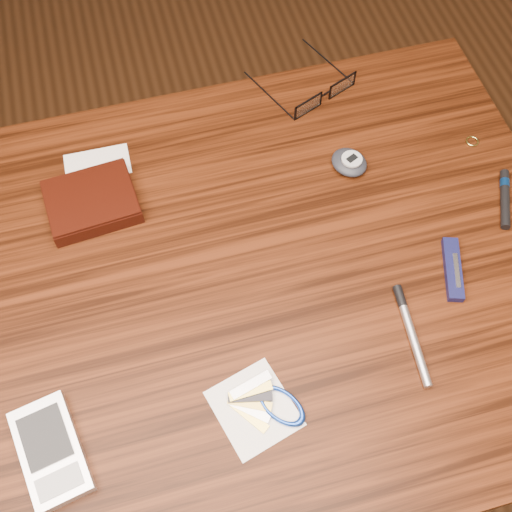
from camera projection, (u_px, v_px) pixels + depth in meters
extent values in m
plane|color=#472814|center=(231.00, 431.00, 1.50)|extent=(3.80, 3.80, 0.00)
cube|color=#3B1809|center=(213.00, 292.00, 0.86)|extent=(1.00, 0.70, 0.03)
cylinder|color=#4C2814|center=(394.00, 200.00, 1.39)|extent=(0.05, 0.05, 0.71)
cube|color=black|center=(92.00, 203.00, 0.90)|extent=(0.13, 0.11, 0.02)
cube|color=black|center=(90.00, 197.00, 0.89)|extent=(0.13, 0.11, 0.00)
cube|color=silver|center=(97.00, 164.00, 0.95)|extent=(0.10, 0.06, 0.00)
cube|color=black|center=(308.00, 106.00, 0.98)|extent=(0.05, 0.02, 0.03)
cube|color=silver|center=(308.00, 106.00, 0.98)|extent=(0.05, 0.02, 0.02)
cylinder|color=black|center=(269.00, 95.00, 1.01)|extent=(0.05, 0.12, 0.00)
cube|color=black|center=(342.00, 85.00, 1.01)|extent=(0.05, 0.02, 0.03)
cube|color=silver|center=(342.00, 85.00, 1.01)|extent=(0.05, 0.02, 0.02)
cylinder|color=black|center=(328.00, 61.00, 1.05)|extent=(0.05, 0.12, 0.00)
cube|color=black|center=(326.00, 94.00, 0.99)|extent=(0.02, 0.01, 0.00)
torus|color=tan|center=(472.00, 141.00, 0.97)|extent=(0.02, 0.02, 0.00)
cube|color=silver|center=(51.00, 451.00, 0.73)|extent=(0.09, 0.13, 0.02)
cube|color=black|center=(44.00, 437.00, 0.73)|extent=(0.06, 0.07, 0.00)
cube|color=#94979A|center=(59.00, 482.00, 0.71)|extent=(0.05, 0.04, 0.00)
ellipsoid|color=#1F222A|center=(349.00, 162.00, 0.94)|extent=(0.07, 0.07, 0.02)
cylinder|color=#A8ABB0|center=(352.00, 159.00, 0.93)|extent=(0.03, 0.03, 0.00)
cube|color=black|center=(352.00, 158.00, 0.92)|extent=(0.02, 0.02, 0.00)
cube|color=white|center=(254.00, 409.00, 0.77)|extent=(0.11, 0.12, 0.00)
torus|color=#15389F|center=(281.00, 406.00, 0.76)|extent=(0.07, 0.07, 0.01)
cube|color=#AB963C|center=(249.00, 416.00, 0.76)|extent=(0.04, 0.05, 0.00)
cube|color=#B9B9BE|center=(249.00, 409.00, 0.76)|extent=(0.05, 0.04, 0.00)
cube|color=olive|center=(250.00, 403.00, 0.76)|extent=(0.05, 0.03, 0.00)
cube|color=black|center=(250.00, 397.00, 0.76)|extent=(0.05, 0.02, 0.00)
cube|color=#AB963C|center=(250.00, 391.00, 0.77)|extent=(0.05, 0.01, 0.00)
cube|color=#B9B9BE|center=(251.00, 385.00, 0.77)|extent=(0.05, 0.03, 0.00)
cube|color=#12133C|center=(453.00, 269.00, 0.85)|extent=(0.05, 0.09, 0.01)
cube|color=#BABBBF|center=(457.00, 270.00, 0.84)|extent=(0.02, 0.05, 0.00)
cylinder|color=silver|center=(412.00, 335.00, 0.81)|extent=(0.02, 0.14, 0.01)
cylinder|color=black|center=(400.00, 297.00, 0.83)|extent=(0.01, 0.03, 0.01)
cylinder|color=black|center=(505.00, 199.00, 0.91)|extent=(0.05, 0.09, 0.01)
cylinder|color=#1145A2|center=(505.00, 184.00, 0.92)|extent=(0.02, 0.02, 0.01)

